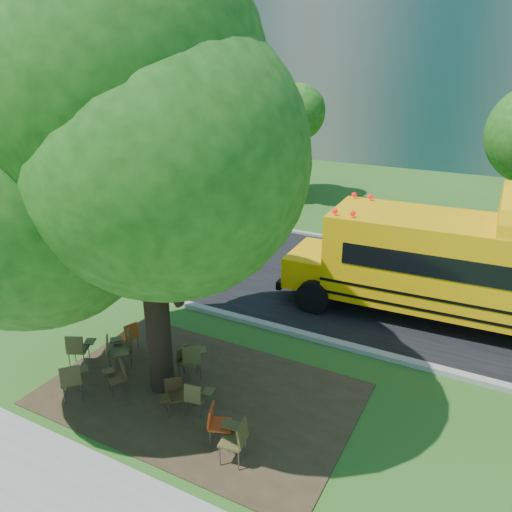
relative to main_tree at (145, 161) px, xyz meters
The scene contains 28 objects.
ground 5.40m from the main_tree, 96.39° to the left, with size 160.00×160.00×0.00m, color #275019.
dirt_patch 5.43m from the main_tree, 11.69° to the left, with size 7.00×4.50×0.03m, color #382819.
asphalt_road 9.36m from the main_tree, 90.58° to the left, with size 80.00×8.00×0.04m, color black.
kerb_near 6.45m from the main_tree, 91.20° to the left, with size 80.00×0.25×0.14m, color gray.
kerb_far 12.92m from the main_tree, 90.38° to the left, with size 80.00×0.25×0.14m, color gray.
building_main 37.99m from the main_tree, 102.42° to the left, with size 38.00×16.00×22.00m, color slate.
building_left 55.92m from the main_tree, 133.10° to the left, with size 26.00×14.00×20.00m, color slate.
bg_tree_0 18.27m from the main_tree, 131.42° to the left, with size 5.20×5.20×7.18m.
bg_tree_1 25.48m from the main_tree, 141.99° to the left, with size 6.00×6.00×8.40m.
bg_tree_2 17.48m from the main_tree, 106.92° to the left, with size 4.80×4.80×6.62m.
main_tree is the anchor object (origin of this frame).
chair_0 5.34m from the main_tree, behind, with size 0.64×0.76×0.94m.
chair_1 5.01m from the main_tree, behind, with size 0.80×0.63×0.93m.
chair_2 5.16m from the main_tree, 138.89° to the right, with size 0.65×0.82×0.96m.
chair_3 4.96m from the main_tree, 142.06° to the right, with size 0.68×0.54×0.80m.
chair_4 5.02m from the main_tree, 19.25° to the right, with size 0.56×0.57×0.84m.
chair_5 4.95m from the main_tree, 37.13° to the right, with size 0.56×0.70×0.82m.
chair_6 5.61m from the main_tree, 24.19° to the right, with size 0.65×0.65×0.97m.
chair_7 5.35m from the main_tree, 24.49° to the right, with size 0.67×0.60×0.88m.
chair_8 5.22m from the main_tree, 152.37° to the left, with size 0.52×0.66×0.85m.
chair_9 5.01m from the main_tree, 165.60° to the left, with size 0.79×0.63×0.92m.
chair_10 4.91m from the main_tree, 70.98° to the left, with size 0.47×0.54×0.79m.
chair_11 4.84m from the main_tree, 57.53° to the left, with size 0.64×0.81×0.94m.
black_car 9.27m from the main_tree, 120.77° to the left, with size 1.69×4.21×1.43m, color black.
bg_car_silver 16.97m from the main_tree, 143.10° to the left, with size 1.59×4.57×1.50m, color #99999E.
bg_car_red 13.86m from the main_tree, 118.05° to the left, with size 2.04×4.43×1.23m, color maroon.
pedestrian_a 19.94m from the main_tree, 138.94° to the left, with size 0.56×0.37×1.54m, color navy.
pedestrian_b 23.86m from the main_tree, 143.56° to the left, with size 0.83×0.64×1.70m, color #7E634B.
Camera 1 is at (6.61, -8.35, 7.20)m, focal length 35.00 mm.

